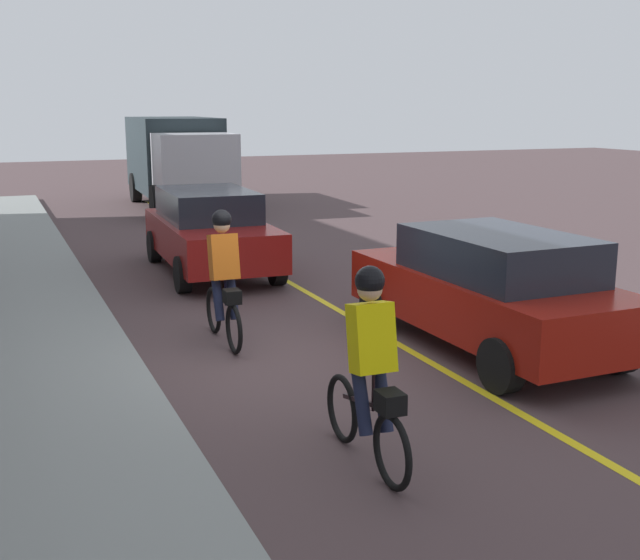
# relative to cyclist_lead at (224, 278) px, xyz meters

# --- Properties ---
(ground_plane) EXTENTS (80.00, 80.00, 0.00)m
(ground_plane) POSITION_rel_cyclist_lead_xyz_m (-1.02, -0.55, -0.91)
(ground_plane) COLOR #4A383A
(lane_line_centre) EXTENTS (36.00, 0.12, 0.01)m
(lane_line_centre) POSITION_rel_cyclist_lead_xyz_m (-1.02, -2.15, -0.91)
(lane_line_centre) COLOR yellow
(lane_line_centre) RESTS_ON ground
(sidewalk) EXTENTS (40.00, 3.20, 0.15)m
(sidewalk) POSITION_rel_cyclist_lead_xyz_m (-1.02, 2.85, -0.84)
(sidewalk) COLOR gray
(sidewalk) RESTS_ON ground
(cyclist_lead) EXTENTS (1.71, 0.37, 1.83)m
(cyclist_lead) POSITION_rel_cyclist_lead_xyz_m (0.00, 0.00, 0.00)
(cyclist_lead) COLOR black
(cyclist_lead) RESTS_ON ground
(cyclist_follow) EXTENTS (1.71, 0.37, 1.83)m
(cyclist_follow) POSITION_rel_cyclist_lead_xyz_m (-4.12, -0.13, 0.00)
(cyclist_follow) COLOR black
(cyclist_follow) RESTS_ON ground
(patrol_sedan) EXTENTS (4.43, 1.99, 1.58)m
(patrol_sedan) POSITION_rel_cyclist_lead_xyz_m (-1.54, -3.14, -0.09)
(patrol_sedan) COLOR maroon
(patrol_sedan) RESTS_ON ground
(parked_sedan_rear) EXTENTS (4.46, 2.05, 1.58)m
(parked_sedan_rear) POSITION_rel_cyclist_lead_xyz_m (4.74, -1.08, -0.09)
(parked_sedan_rear) COLOR maroon
(parked_sedan_rear) RESTS_ON ground
(box_truck_background) EXTENTS (6.80, 2.75, 2.78)m
(box_truck_background) POSITION_rel_cyclist_lead_xyz_m (15.08, -2.86, 0.64)
(box_truck_background) COLOR #202B2F
(box_truck_background) RESTS_ON ground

